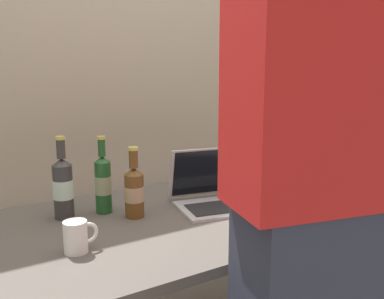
{
  "coord_description": "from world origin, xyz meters",
  "views": [
    {
      "loc": [
        -0.85,
        -1.36,
        1.31
      ],
      "look_at": [
        0.01,
        0.0,
        0.99
      ],
      "focal_mm": 40.19,
      "sensor_mm": 36.0,
      "label": 1
    }
  ],
  "objects_px": {
    "laptop": "(217,193)",
    "beer_bottle_dark": "(63,186)",
    "beer_bottle_amber": "(134,190)",
    "coffee_mug": "(77,237)",
    "beer_bottle_green": "(103,183)",
    "person_figure": "(309,220)"
  },
  "relations": [
    {
      "from": "laptop",
      "to": "beer_bottle_dark",
      "type": "relative_size",
      "value": 1.27
    },
    {
      "from": "person_figure",
      "to": "beer_bottle_green",
      "type": "bearing_deg",
      "value": 104.98
    },
    {
      "from": "laptop",
      "to": "person_figure",
      "type": "height_order",
      "value": "person_figure"
    },
    {
      "from": "laptop",
      "to": "beer_bottle_green",
      "type": "xyz_separation_m",
      "value": [
        -0.43,
        0.16,
        0.07
      ]
    },
    {
      "from": "beer_bottle_amber",
      "to": "person_figure",
      "type": "bearing_deg",
      "value": -78.89
    },
    {
      "from": "beer_bottle_dark",
      "to": "coffee_mug",
      "type": "bearing_deg",
      "value": -99.46
    },
    {
      "from": "beer_bottle_green",
      "to": "person_figure",
      "type": "height_order",
      "value": "person_figure"
    },
    {
      "from": "laptop",
      "to": "beer_bottle_dark",
      "type": "bearing_deg",
      "value": 162.74
    },
    {
      "from": "person_figure",
      "to": "coffee_mug",
      "type": "bearing_deg",
      "value": 128.58
    },
    {
      "from": "beer_bottle_green",
      "to": "coffee_mug",
      "type": "xyz_separation_m",
      "value": [
        -0.2,
        -0.3,
        -0.07
      ]
    },
    {
      "from": "laptop",
      "to": "person_figure",
      "type": "relative_size",
      "value": 0.22
    },
    {
      "from": "laptop",
      "to": "beer_bottle_amber",
      "type": "xyz_separation_m",
      "value": [
        -0.35,
        0.05,
        0.05
      ]
    },
    {
      "from": "beer_bottle_green",
      "to": "beer_bottle_amber",
      "type": "bearing_deg",
      "value": -53.41
    },
    {
      "from": "beer_bottle_amber",
      "to": "beer_bottle_green",
      "type": "distance_m",
      "value": 0.14
    },
    {
      "from": "beer_bottle_green",
      "to": "beer_bottle_dark",
      "type": "distance_m",
      "value": 0.15
    },
    {
      "from": "laptop",
      "to": "coffee_mug",
      "type": "height_order",
      "value": "laptop"
    },
    {
      "from": "beer_bottle_amber",
      "to": "person_figure",
      "type": "relative_size",
      "value": 0.15
    },
    {
      "from": "beer_bottle_dark",
      "to": "person_figure",
      "type": "bearing_deg",
      "value": -66.56
    },
    {
      "from": "beer_bottle_dark",
      "to": "laptop",
      "type": "bearing_deg",
      "value": -17.26
    },
    {
      "from": "beer_bottle_amber",
      "to": "coffee_mug",
      "type": "distance_m",
      "value": 0.35
    },
    {
      "from": "beer_bottle_amber",
      "to": "coffee_mug",
      "type": "xyz_separation_m",
      "value": [
        -0.28,
        -0.19,
        -0.05
      ]
    },
    {
      "from": "beer_bottle_amber",
      "to": "beer_bottle_green",
      "type": "xyz_separation_m",
      "value": [
        -0.08,
        0.11,
        0.02
      ]
    }
  ]
}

